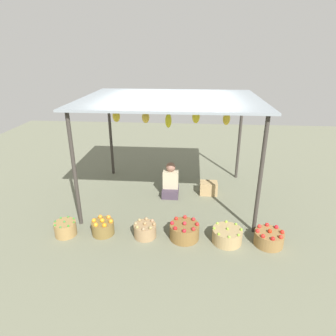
# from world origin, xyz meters

# --- Properties ---
(ground_plane) EXTENTS (14.00, 14.00, 0.00)m
(ground_plane) POSITION_xyz_m (0.00, 0.00, 0.00)
(ground_plane) COLOR #6E715A
(market_stall_structure) EXTENTS (3.53, 2.73, 2.19)m
(market_stall_structure) POSITION_xyz_m (-0.00, 0.00, 2.05)
(market_stall_structure) COLOR #38332D
(market_stall_structure) RESTS_ON ground
(vendor_person) EXTENTS (0.36, 0.44, 0.78)m
(vendor_person) POSITION_xyz_m (-0.00, 0.09, 0.30)
(vendor_person) COLOR #433645
(vendor_person) RESTS_ON ground
(basket_green_chilies) EXTENTS (0.38, 0.38, 0.29)m
(basket_green_chilies) POSITION_xyz_m (-1.75, -1.59, 0.13)
(basket_green_chilies) COLOR olive
(basket_green_chilies) RESTS_ON ground
(basket_oranges) EXTENTS (0.40, 0.40, 0.31)m
(basket_oranges) POSITION_xyz_m (-1.10, -1.51, 0.13)
(basket_oranges) COLOR brown
(basket_oranges) RESTS_ON ground
(basket_potatoes) EXTENTS (0.40, 0.40, 0.29)m
(basket_potatoes) POSITION_xyz_m (-0.33, -1.53, 0.13)
(basket_potatoes) COLOR #997A54
(basket_potatoes) RESTS_ON ground
(basket_red_apples) EXTENTS (0.52, 0.52, 0.33)m
(basket_red_apples) POSITION_xyz_m (0.36, -1.52, 0.14)
(basket_red_apples) COLOR brown
(basket_red_apples) RESTS_ON ground
(basket_limes) EXTENTS (0.51, 0.51, 0.28)m
(basket_limes) POSITION_xyz_m (1.09, -1.57, 0.12)
(basket_limes) COLOR tan
(basket_limes) RESTS_ON ground
(basket_red_tomatoes) EXTENTS (0.49, 0.49, 0.30)m
(basket_red_tomatoes) POSITION_xyz_m (1.79, -1.59, 0.12)
(basket_red_tomatoes) COLOR olive
(basket_red_tomatoes) RESTS_ON ground
(wooden_crate_near_vendor) EXTENTS (0.39, 0.28, 0.29)m
(wooden_crate_near_vendor) POSITION_xyz_m (0.86, 0.21, 0.15)
(wooden_crate_near_vendor) COLOR tan
(wooden_crate_near_vendor) RESTS_ON ground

